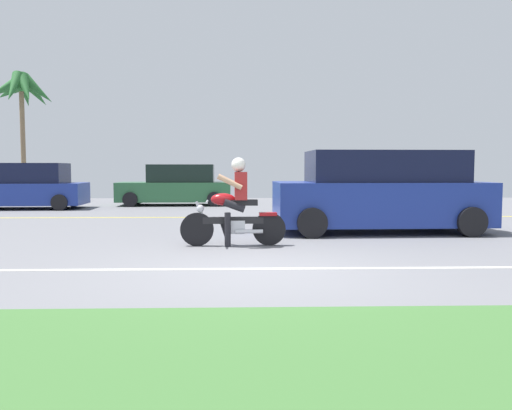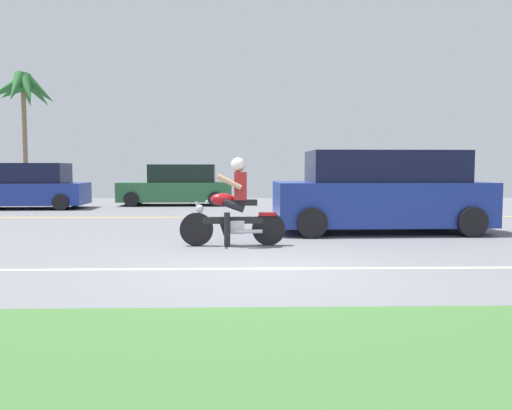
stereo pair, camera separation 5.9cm
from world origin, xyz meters
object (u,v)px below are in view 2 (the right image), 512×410
object	(u,v)px
motorcyclist	(234,209)
parked_car_1	(178,186)
parked_car_0	(25,188)
palm_tree_0	(24,93)
suv_nearby	(382,193)

from	to	relation	value
motorcyclist	parked_car_1	size ratio (longest dim) A/B	0.45
parked_car_0	parked_car_1	distance (m)	5.55
parked_car_0	parked_car_1	bearing A→B (deg)	18.05
motorcyclist	palm_tree_0	world-z (taller)	palm_tree_0
motorcyclist	palm_tree_0	size ratio (longest dim) A/B	0.34
parked_car_0	suv_nearby	bearing A→B (deg)	-32.97
suv_nearby	motorcyclist	bearing A→B (deg)	-149.20
motorcyclist	suv_nearby	size ratio (longest dim) A/B	0.40
palm_tree_0	parked_car_1	bearing A→B (deg)	-23.90
motorcyclist	parked_car_0	distance (m)	11.94
motorcyclist	parked_car_1	xyz separation A→B (m)	(-2.41, 10.85, 0.05)
palm_tree_0	suv_nearby	bearing A→B (deg)	-42.86
suv_nearby	palm_tree_0	bearing A→B (deg)	137.14
parked_car_1	palm_tree_0	xyz separation A→B (m)	(-7.29, 3.23, 4.09)
suv_nearby	parked_car_1	xyz separation A→B (m)	(-5.74, 8.87, -0.15)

